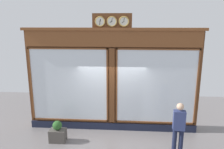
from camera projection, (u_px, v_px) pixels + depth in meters
shop_facade at (112, 80)px, 8.14m from camera, size 6.51×0.42×4.38m
pedestrian at (179, 126)px, 6.74m from camera, size 0.38×0.25×1.69m
planter_box at (58, 135)px, 7.58m from camera, size 0.56×0.36×0.45m
planter_shrub at (57, 125)px, 7.49m from camera, size 0.32×0.32×0.32m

